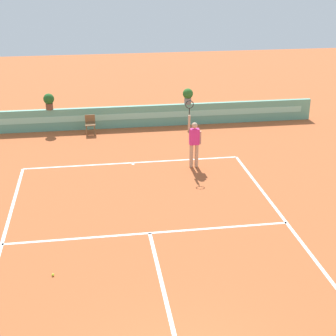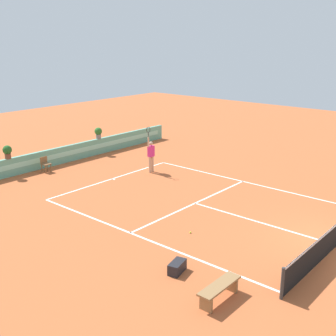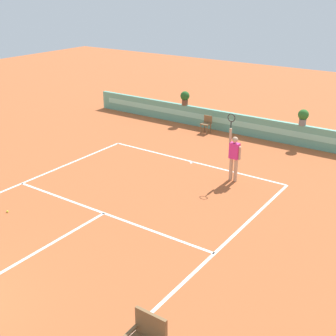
# 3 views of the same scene
# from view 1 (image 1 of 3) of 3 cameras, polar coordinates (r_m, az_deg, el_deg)

# --- Properties ---
(ground_plane) EXTENTS (60.00, 60.00, 0.00)m
(ground_plane) POSITION_cam_1_polar(r_m,az_deg,el_deg) (14.51, -1.86, -8.01)
(ground_plane) COLOR #B2562D
(court_lines) EXTENTS (8.32, 11.94, 0.01)m
(court_lines) POSITION_cam_1_polar(r_m,az_deg,el_deg) (15.12, -2.19, -6.64)
(court_lines) COLOR white
(court_lines) RESTS_ON ground
(back_wall_barrier) EXTENTS (18.00, 0.21, 1.00)m
(back_wall_barrier) POSITION_cam_1_polar(r_m,az_deg,el_deg) (23.86, -4.94, 5.67)
(back_wall_barrier) COLOR #60A88E
(back_wall_barrier) RESTS_ON ground
(ball_kid_chair) EXTENTS (0.44, 0.44, 0.85)m
(ball_kid_chair) POSITION_cam_1_polar(r_m,az_deg,el_deg) (23.13, -8.62, 4.90)
(ball_kid_chair) COLOR brown
(ball_kid_chair) RESTS_ON ground
(tennis_player) EXTENTS (0.62, 0.22, 2.58)m
(tennis_player) POSITION_cam_1_polar(r_m,az_deg,el_deg) (19.02, 2.91, 3.07)
(tennis_player) COLOR tan
(tennis_player) RESTS_ON ground
(tennis_ball_near_baseline) EXTENTS (0.07, 0.07, 0.07)m
(tennis_ball_near_baseline) POSITION_cam_1_polar(r_m,az_deg,el_deg) (13.32, -12.66, -11.50)
(tennis_ball_near_baseline) COLOR #CCE033
(tennis_ball_near_baseline) RESTS_ON ground
(potted_plant_left) EXTENTS (0.48, 0.48, 0.72)m
(potted_plant_left) POSITION_cam_1_polar(r_m,az_deg,el_deg) (23.65, -13.09, 7.32)
(potted_plant_left) COLOR brown
(potted_plant_left) RESTS_ON back_wall_barrier
(potted_plant_right) EXTENTS (0.48, 0.48, 0.72)m
(potted_plant_right) POSITION_cam_1_polar(r_m,az_deg,el_deg) (23.99, 2.22, 8.09)
(potted_plant_right) COLOR gray
(potted_plant_right) RESTS_ON back_wall_barrier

